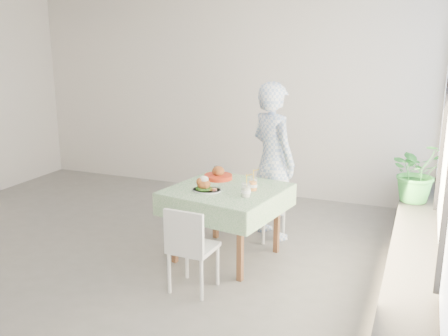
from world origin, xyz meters
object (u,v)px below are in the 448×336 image
at_px(juice_cup_orange, 253,185).
at_px(chair_near, 193,264).
at_px(potted_plant, 417,172).
at_px(main_dish, 205,186).
at_px(chair_far, 264,215).
at_px(diner, 273,161).
at_px(cafe_table, 227,215).

bearing_deg(juice_cup_orange, chair_near, -110.30).
distance_m(chair_near, potted_plant, 2.61).
relative_size(main_dish, potted_plant, 0.45).
height_order(chair_far, main_dish, main_dish).
relative_size(chair_far, diner, 0.47).
height_order(cafe_table, chair_far, chair_far).
relative_size(cafe_table, potted_plant, 1.85).
distance_m(chair_near, juice_cup_orange, 1.00).
bearing_deg(diner, cafe_table, 106.38).
bearing_deg(juice_cup_orange, diner, 91.49).
bearing_deg(chair_near, cafe_table, 88.50).
bearing_deg(diner, juice_cup_orange, 126.21).
bearing_deg(main_dish, diner, 65.80).
xyz_separation_m(cafe_table, chair_far, (0.18, 0.69, -0.21)).
bearing_deg(chair_near, potted_plant, 45.90).
bearing_deg(potted_plant, main_dish, -147.21).
height_order(diner, potted_plant, diner).
bearing_deg(cafe_table, chair_near, -91.50).
bearing_deg(main_dish, cafe_table, 45.27).
height_order(chair_far, diner, diner).
bearing_deg(juice_cup_orange, main_dish, -156.88).
relative_size(chair_near, juice_cup_orange, 3.11).
bearing_deg(chair_near, chair_far, 82.28).
xyz_separation_m(chair_near, potted_plant, (1.77, 1.82, 0.58)).
distance_m(main_dish, potted_plant, 2.27).
bearing_deg(cafe_table, diner, 71.66).
bearing_deg(diner, potted_plant, -133.35).
bearing_deg(chair_far, main_dish, -111.55).
distance_m(cafe_table, potted_plant, 2.08).
distance_m(cafe_table, chair_near, 0.79).
xyz_separation_m(main_dish, potted_plant, (1.91, 1.23, 0.03)).
relative_size(cafe_table, chair_near, 1.52).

